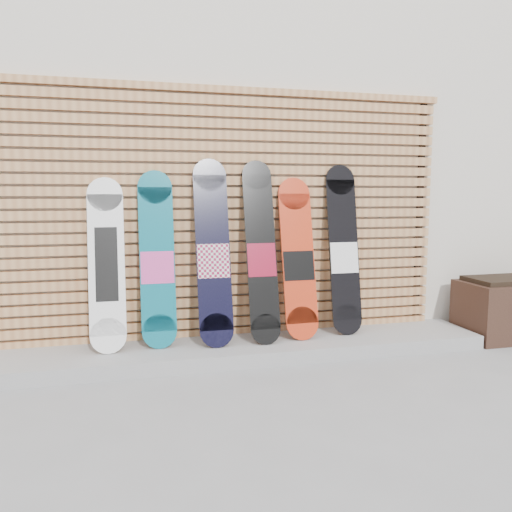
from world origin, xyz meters
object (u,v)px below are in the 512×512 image
object	(u,v)px
snowboard_0	(107,264)
snowboard_4	(298,259)
snowboard_2	(213,253)
snowboard_1	(157,260)
snowboard_3	(261,252)
snowboard_5	(344,250)

from	to	relation	value
snowboard_0	snowboard_4	distance (m)	1.62
snowboard_0	snowboard_2	distance (m)	0.86
snowboard_1	snowboard_3	size ratio (longest dim) A/B	0.94
snowboard_4	snowboard_5	world-z (taller)	snowboard_5
snowboard_1	snowboard_2	size ratio (longest dim) A/B	0.93
snowboard_2	snowboard_1	bearing A→B (deg)	174.16
snowboard_2	snowboard_5	xyz separation A→B (m)	(1.20, 0.05, -0.02)
snowboard_0	snowboard_1	distance (m)	0.40
snowboard_2	snowboard_5	world-z (taller)	snowboard_2
snowboard_0	snowboard_4	bearing A→B (deg)	-0.39
snowboard_0	snowboard_1	world-z (taller)	snowboard_1
snowboard_1	snowboard_5	size ratio (longest dim) A/B	0.95
snowboard_1	snowboard_0	bearing A→B (deg)	-177.50
snowboard_0	snowboard_3	distance (m)	1.28
snowboard_4	snowboard_5	size ratio (longest dim) A/B	0.92
snowboard_0	snowboard_1	bearing A→B (deg)	2.50
snowboard_3	snowboard_5	xyz separation A→B (m)	(0.79, 0.05, -0.01)
snowboard_2	snowboard_4	distance (m)	0.76
snowboard_0	snowboard_2	size ratio (longest dim) A/B	0.89
snowboard_0	snowboard_3	bearing A→B (deg)	-1.65
snowboard_2	snowboard_3	distance (m)	0.41
snowboard_0	snowboard_3	xyz separation A→B (m)	(1.28, -0.04, 0.07)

